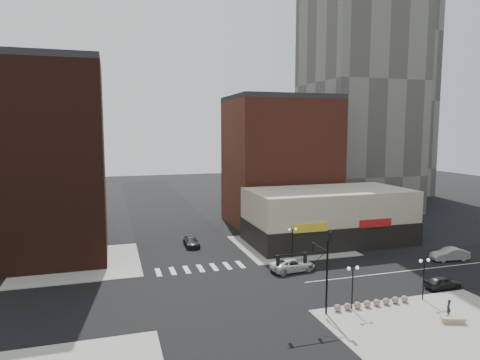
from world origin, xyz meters
name	(u,v)px	position (x,y,z in m)	size (l,w,h in m)	color
ground	(217,293)	(0.00, 0.00, 0.00)	(240.00, 240.00, 0.00)	black
road_ew	(217,293)	(0.00, 0.00, 0.01)	(200.00, 14.00, 0.02)	black
road_ns	(217,293)	(0.00, 0.00, 0.01)	(14.00, 200.00, 0.02)	black
sidewalk_nw	(79,263)	(-14.50, 14.50, 0.06)	(15.00, 15.00, 0.12)	gray
sidewalk_ne	(290,245)	(14.50, 14.50, 0.06)	(15.00, 15.00, 0.12)	gray
sidewalk_se	(443,331)	(16.00, -14.00, 0.06)	(18.00, 14.00, 0.12)	gray
building_nw	(39,164)	(-19.00, 18.50, 12.50)	(16.00, 15.00, 25.00)	#331710
building_ne_midrise	(280,163)	(19.00, 29.50, 11.00)	(18.00, 15.00, 22.00)	maroon
tower_far	(390,36)	(60.00, 56.00, 41.00)	(18.00, 18.00, 82.00)	#47443F
building_ne_row	(328,220)	(21.00, 15.00, 3.30)	(24.20, 12.20, 8.00)	beige
traffic_signal	(316,262)	(7.24, -7.83, 4.96)	(5.59, 3.09, 7.77)	black
street_lamp_se_a	(353,277)	(11.00, -8.00, 3.29)	(1.22, 0.32, 4.16)	black
street_lamp_se_b	(424,269)	(19.00, -8.00, 3.29)	(1.22, 0.32, 4.16)	black
street_lamp_ne	(292,235)	(12.00, 8.00, 3.29)	(1.22, 0.32, 4.16)	black
bollard_row	(372,303)	(13.17, -8.00, 0.45)	(8.01, 0.66, 0.66)	#86655C
white_suv	(293,265)	(10.32, 4.06, 0.77)	(2.55, 5.53, 1.54)	silver
dark_sedan_east	(443,282)	(23.29, -5.92, 0.68)	(1.61, 4.00, 1.36)	black
silver_sedan	(450,254)	(31.55, 1.98, 0.81)	(1.71, 4.89, 1.61)	#9B9CA0
dark_sedan_north	(191,242)	(0.67, 18.39, 0.70)	(1.95, 4.80, 1.39)	black
pedestrian	(448,308)	(18.61, -11.78, 0.88)	(0.55, 0.36, 1.52)	black
stone_bench	(453,320)	(17.93, -13.09, 0.37)	(2.10, 1.28, 0.47)	tan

